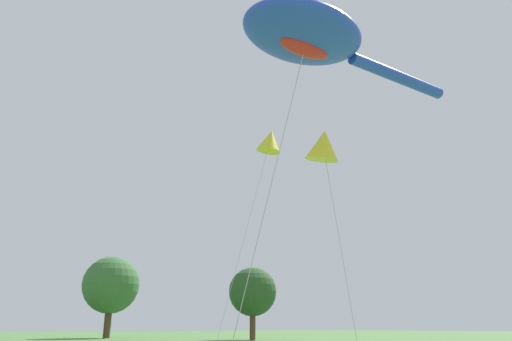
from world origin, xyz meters
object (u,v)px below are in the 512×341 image
(small_kite_diamond_red, at_px, (323,145))
(small_kite_triangle_green, at_px, (270,141))
(tree_oak_left, at_px, (111,285))
(tree_shrub_far, at_px, (253,292))
(big_show_kite, at_px, (309,37))

(small_kite_diamond_red, height_order, small_kite_triangle_green, small_kite_triangle_green)
(small_kite_triangle_green, bearing_deg, small_kite_diamond_red, 22.69)
(small_kite_diamond_red, relative_size, tree_oak_left, 0.70)
(small_kite_triangle_green, distance_m, tree_shrub_far, 35.98)
(small_kite_diamond_red, xyz_separation_m, tree_shrub_far, (24.25, 36.15, -1.49))
(big_show_kite, relative_size, small_kite_triangle_green, 1.12)
(big_show_kite, xyz_separation_m, tree_shrub_far, (23.81, 35.29, -5.98))
(small_kite_triangle_green, height_order, tree_oak_left, small_kite_triangle_green)
(small_kite_triangle_green, relative_size, tree_oak_left, 1.01)
(big_show_kite, height_order, small_kite_diamond_red, big_show_kite)
(big_show_kite, relative_size, small_kite_diamond_red, 1.63)
(small_kite_diamond_red, distance_m, small_kite_triangle_green, 8.57)
(tree_shrub_far, bearing_deg, big_show_kite, -124.01)
(small_kite_diamond_red, relative_size, small_kite_triangle_green, 0.69)
(small_kite_diamond_red, distance_m, tree_oak_left, 56.16)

